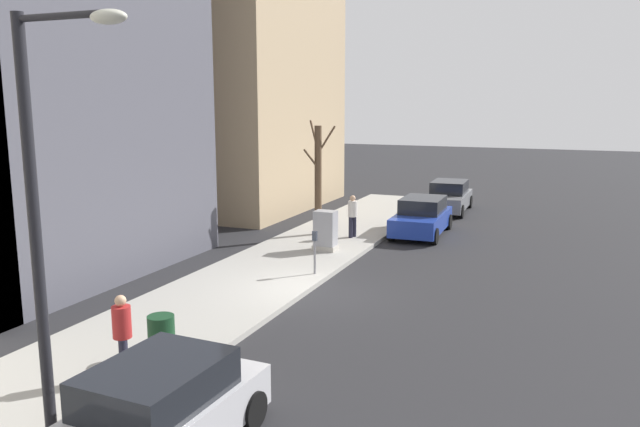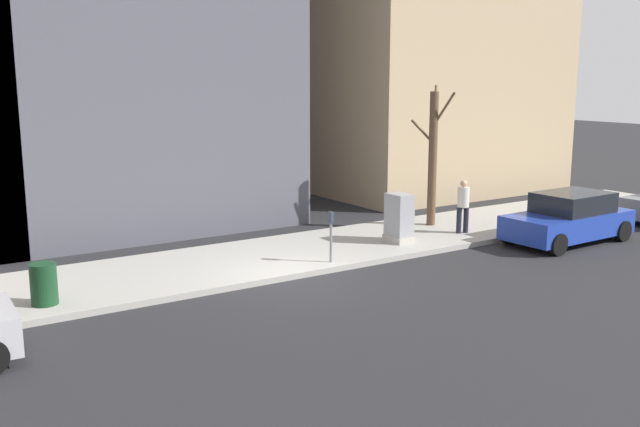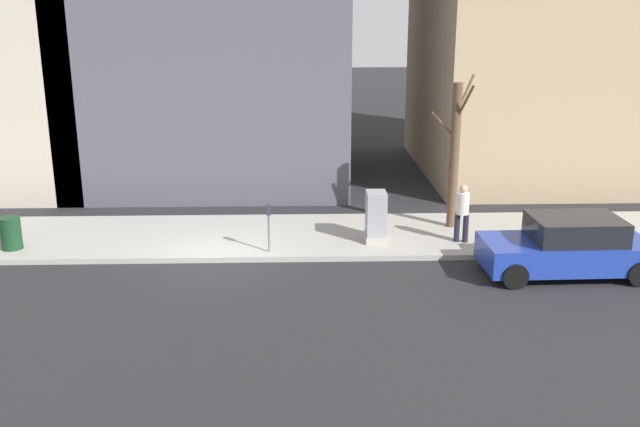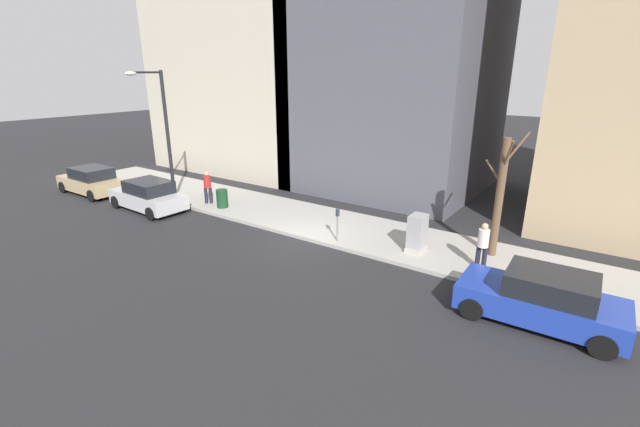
{
  "view_description": "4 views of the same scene",
  "coord_description": "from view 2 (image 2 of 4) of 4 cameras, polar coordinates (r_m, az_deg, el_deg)",
  "views": [
    {
      "loc": [
        -6.84,
        15.82,
        5.42
      ],
      "look_at": [
        1.08,
        -3.3,
        1.68
      ],
      "focal_mm": 35.0,
      "sensor_mm": 36.0,
      "label": 1
    },
    {
      "loc": [
        -14.55,
        8.82,
        4.97
      ],
      "look_at": [
        -0.41,
        -0.45,
        1.69
      ],
      "focal_mm": 40.0,
      "sensor_mm": 36.0,
      "label": 2
    },
    {
      "loc": [
        -17.92,
        -2.19,
        6.66
      ],
      "look_at": [
        1.4,
        -2.77,
        0.94
      ],
      "focal_mm": 40.0,
      "sensor_mm": 36.0,
      "label": 3
    },
    {
      "loc": [
        -12.96,
        -9.92,
        6.62
      ],
      "look_at": [
        1.22,
        0.03,
        0.82
      ],
      "focal_mm": 24.0,
      "sensor_mm": 36.0,
      "label": 4
    }
  ],
  "objects": [
    {
      "name": "parking_meter",
      "position": [
        18.56,
        0.89,
        -1.43
      ],
      "size": [
        0.14,
        0.1,
        1.35
      ],
      "color": "slate",
      "rests_on": "sidewalk"
    },
    {
      "name": "trash_bin",
      "position": [
        16.35,
        -21.23,
        -5.28
      ],
      "size": [
        0.56,
        0.56,
        0.9
      ],
      "primitive_type": "cylinder",
      "color": "#14381E",
      "rests_on": "sidewalk"
    },
    {
      "name": "bare_tree",
      "position": [
        23.33,
        9.01,
        4.54
      ],
      "size": [
        1.23,
        1.31,
        4.52
      ],
      "color": "brown",
      "rests_on": "sidewalk"
    },
    {
      "name": "utility_box",
      "position": [
        21.02,
        6.34,
        -0.39
      ],
      "size": [
        0.83,
        0.61,
        1.43
      ],
      "color": "#A8A399",
      "rests_on": "sidewalk"
    },
    {
      "name": "ground_plane",
      "position": [
        17.73,
        -1.95,
        -5.3
      ],
      "size": [
        120.0,
        120.0,
        0.0
      ],
      "primitive_type": "plane",
      "color": "#232326"
    },
    {
      "name": "sidewalk",
      "position": [
        19.38,
        -5.04,
        -3.68
      ],
      "size": [
        4.0,
        36.0,
        0.15
      ],
      "primitive_type": "cube",
      "color": "#9E9B93",
      "rests_on": "ground"
    },
    {
      "name": "parked_car_blue",
      "position": [
        22.71,
        19.29,
        -0.38
      ],
      "size": [
        2.01,
        4.24,
        1.52
      ],
      "rotation": [
        0.0,
        0.0,
        0.02
      ],
      "color": "#1E389E",
      "rests_on": "ground"
    },
    {
      "name": "pedestrian_near_meter",
      "position": [
        22.44,
        11.38,
        0.81
      ],
      "size": [
        0.36,
        0.39,
        1.66
      ],
      "rotation": [
        0.0,
        0.0,
        1.28
      ],
      "color": "#1E1E2D",
      "rests_on": "sidewalk"
    }
  ]
}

